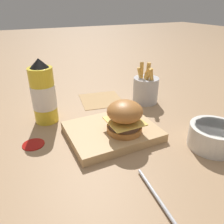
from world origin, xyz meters
The scene contains 9 objects.
ground_plane centered at (0.00, 0.00, 0.00)m, with size 6.00×6.00×0.00m, color #9E7A56.
serving_board centered at (-0.02, -0.01, 0.01)m, with size 0.25×0.20×0.02m.
burger centered at (-0.04, 0.02, 0.07)m, with size 0.10×0.10×0.09m.
ketchup_bottle centered at (0.13, -0.18, 0.09)m, with size 0.07×0.07×0.20m.
fries_basket centered at (-0.24, -0.17, 0.05)m, with size 0.09×0.09×0.15m.
side_bowl centered at (-0.24, 0.15, 0.03)m, with size 0.13×0.13×0.06m.
spoon centered at (0.01, 0.29, 0.01)m, with size 0.04×0.19×0.01m.
ketchup_puddle centered at (0.19, -0.06, 0.00)m, with size 0.06×0.06×0.00m.
parchment_square centered at (-0.09, -0.26, 0.00)m, with size 0.18×0.18×0.00m.
Camera 1 is at (0.21, 0.47, 0.34)m, focal length 35.00 mm.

